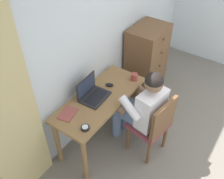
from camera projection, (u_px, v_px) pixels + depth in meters
name	position (u px, v px, depth m)	size (l,w,h in m)	color
wall_back	(102.00, 32.00, 3.03)	(4.80, 0.05, 2.50)	silver
curtain_panel	(8.00, 113.00, 2.17)	(0.58, 0.03, 2.26)	#CCB77A
desk	(100.00, 105.00, 2.99)	(1.24, 0.52, 0.73)	olive
dresser	(146.00, 61.00, 3.81)	(0.61, 0.47, 1.09)	brown
chair	(154.00, 124.00, 2.91)	(0.47, 0.46, 0.88)	brown
person_seated	(142.00, 106.00, 2.89)	(0.58, 0.62, 1.20)	#6B84AD
laptop	(92.00, 93.00, 2.89)	(0.35, 0.27, 0.24)	#232326
computer_mouse	(109.00, 85.00, 3.06)	(0.06, 0.10, 0.03)	black
desk_clock	(85.00, 128.00, 2.54)	(0.09, 0.09, 0.03)	black
notebook_pad	(68.00, 114.00, 2.71)	(0.21, 0.15, 0.01)	#994742
coffee_mug	(134.00, 77.00, 3.13)	(0.12, 0.08, 0.09)	#9E3D38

